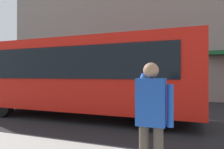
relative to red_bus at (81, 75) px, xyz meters
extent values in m
plane|color=#232326|center=(-3.73, -0.37, -1.68)|extent=(60.00, 60.00, 0.00)
cube|color=gray|center=(-3.73, -7.17, 4.32)|extent=(28.00, 0.80, 12.00)
cube|color=red|center=(-0.02, -0.01, 0.02)|extent=(9.00, 2.50, 2.60)
cube|color=black|center=(-0.02, 1.25, 0.42)|extent=(7.60, 0.06, 1.10)
cylinder|color=black|center=(2.98, -1.11, -1.18)|extent=(1.00, 0.28, 1.00)
cylinder|color=black|center=(2.98, 1.09, -1.18)|extent=(1.00, 0.28, 1.00)
cylinder|color=black|center=(-3.02, -1.11, -1.18)|extent=(1.00, 0.28, 1.00)
cylinder|color=black|center=(-3.02, 1.09, -1.18)|extent=(1.00, 0.28, 1.00)
cube|color=#1E4CAD|center=(-3.52, 4.30, -0.38)|extent=(0.40, 0.24, 0.66)
sphere|color=#A87A5B|center=(-3.52, 4.30, 0.06)|extent=(0.22, 0.22, 0.22)
cylinder|color=#1E4CAD|center=(-3.78, 4.30, -0.42)|extent=(0.09, 0.09, 0.58)
cylinder|color=#1E4CAD|center=(-3.34, 4.14, -0.16)|extent=(0.09, 0.48, 0.37)
cube|color=black|center=(-3.42, 4.00, 0.04)|extent=(0.07, 0.01, 0.14)
camera|label=1|loc=(-4.01, 7.16, -0.01)|focal=32.55mm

